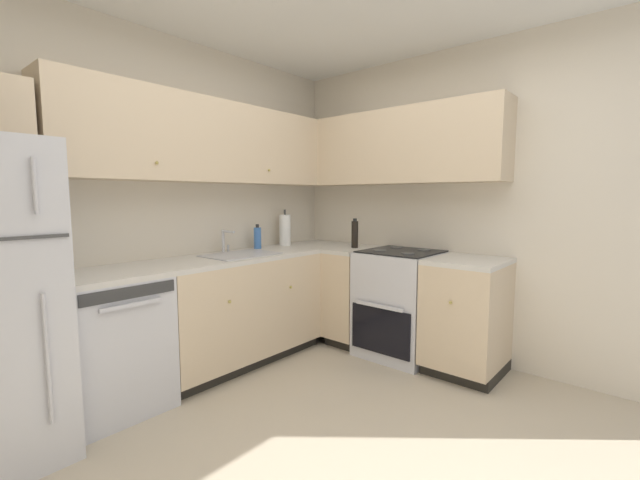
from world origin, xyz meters
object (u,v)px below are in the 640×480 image
paper_towel_roll (285,230)px  oil_bottle (355,234)px  dishwasher (111,344)px  soap_bottle (258,238)px  oven_range (401,302)px

paper_towel_roll → oil_bottle: bearing=-64.6°
dishwasher → soap_bottle: soap_bottle is taller
oil_bottle → soap_bottle: bearing=134.3°
soap_bottle → oven_range: bearing=-60.1°
paper_towel_roll → soap_bottle: bearing=176.5°
soap_bottle → paper_towel_roll: size_ratio=0.62×
dishwasher → oil_bottle: (2.02, -0.46, 0.59)m
oven_range → soap_bottle: soap_bottle is taller
dishwasher → paper_towel_roll: 1.84m
soap_bottle → paper_towel_roll: paper_towel_roll is taller
oven_range → dishwasher: bearing=155.2°
paper_towel_roll → oven_range: bearing=-74.1°
oven_range → paper_towel_roll: (-0.31, 1.10, 0.59)m
paper_towel_roll → oil_bottle: size_ratio=1.32×
dishwasher → soap_bottle: 1.51m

